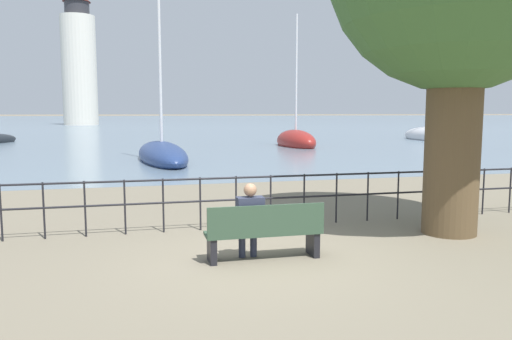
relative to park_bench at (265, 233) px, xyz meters
The scene contains 9 objects.
ground_plane 0.44m from the park_bench, 90.00° to the left, with size 1000.00×1000.00×0.00m, color #7A705B.
harbor_water 158.50m from the park_bench, 90.00° to the left, with size 600.00×300.00×0.01m.
park_bench is the anchor object (origin of this frame).
seated_person_left 0.33m from the park_bench, 160.59° to the left, with size 0.42×0.35×1.22m.
promenade_railing 2.23m from the park_bench, 90.00° to the left, with size 15.79×0.04×1.05m.
sailboat_0 35.97m from the park_bench, 52.41° to the left, with size 2.53×8.24×11.06m.
sailboat_1 16.61m from the park_bench, 92.23° to the left, with size 2.65×8.51×9.80m.
sailboat_2 26.15m from the park_bench, 70.52° to the left, with size 2.15×5.49×9.21m.
harbor_lighthouse 89.26m from the park_bench, 97.07° to the left, with size 6.03×6.03×23.44m.
Camera 1 is at (-1.97, -7.45, 2.32)m, focal length 35.00 mm.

